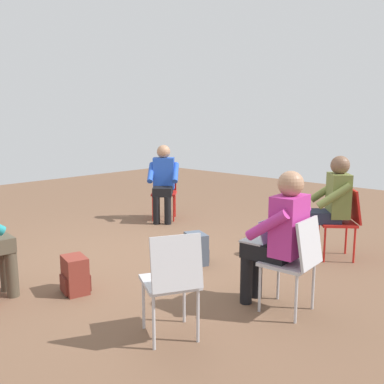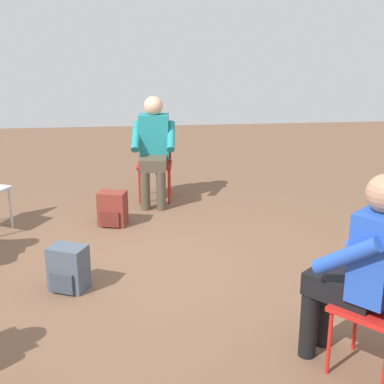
{
  "view_description": "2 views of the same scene",
  "coord_description": "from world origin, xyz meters",
  "px_view_note": "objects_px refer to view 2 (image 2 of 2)",
  "views": [
    {
      "loc": [
        3.8,
        -3.27,
        1.67
      ],
      "look_at": [
        0.39,
        0.39,
        0.8
      ],
      "focal_mm": 40.0,
      "sensor_mm": 36.0,
      "label": 1
    },
    {
      "loc": [
        0.03,
        4.16,
        1.99
      ],
      "look_at": [
        -0.38,
        0.32,
        0.8
      ],
      "focal_mm": 50.0,
      "sensor_mm": 36.0,
      "label": 2
    }
  ],
  "objects_px": {
    "person_in_blue": "(362,262)",
    "backpack_near_laptop_user": "(113,211)",
    "person_in_teal": "(154,145)",
    "backpack_by_empty_chair": "(69,271)",
    "chair_south": "(155,158)"
  },
  "relations": [
    {
      "from": "person_in_blue",
      "to": "backpack_near_laptop_user",
      "type": "bearing_deg",
      "value": 79.09
    },
    {
      "from": "person_in_teal",
      "to": "backpack_by_empty_chair",
      "type": "bearing_deg",
      "value": 75.9
    },
    {
      "from": "chair_south",
      "to": "backpack_by_empty_chair",
      "type": "bearing_deg",
      "value": 76.86
    },
    {
      "from": "person_in_blue",
      "to": "backpack_by_empty_chair",
      "type": "distance_m",
      "value": 2.26
    },
    {
      "from": "chair_south",
      "to": "person_in_blue",
      "type": "relative_size",
      "value": 0.69
    },
    {
      "from": "person_in_teal",
      "to": "backpack_near_laptop_user",
      "type": "relative_size",
      "value": 3.44
    },
    {
      "from": "backpack_by_empty_chair",
      "to": "backpack_near_laptop_user",
      "type": "bearing_deg",
      "value": -101.75
    },
    {
      "from": "backpack_near_laptop_user",
      "to": "backpack_by_empty_chair",
      "type": "relative_size",
      "value": 1.0
    },
    {
      "from": "person_in_blue",
      "to": "backpack_by_empty_chair",
      "type": "xyz_separation_m",
      "value": [
        1.84,
        -1.21,
        -0.54
      ]
    },
    {
      "from": "person_in_blue",
      "to": "backpack_by_empty_chair",
      "type": "height_order",
      "value": "person_in_blue"
    },
    {
      "from": "person_in_teal",
      "to": "person_in_blue",
      "type": "xyz_separation_m",
      "value": [
        -1.08,
        3.33,
        0.0
      ]
    },
    {
      "from": "chair_south",
      "to": "backpack_by_empty_chair",
      "type": "xyz_separation_m",
      "value": [
        0.78,
        2.29,
        -0.34
      ]
    },
    {
      "from": "backpack_by_empty_chair",
      "to": "chair_south",
      "type": "bearing_deg",
      "value": -108.72
    },
    {
      "from": "chair_south",
      "to": "person_in_blue",
      "type": "distance_m",
      "value": 3.66
    },
    {
      "from": "person_in_blue",
      "to": "backpack_by_empty_chair",
      "type": "relative_size",
      "value": 3.44
    }
  ]
}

